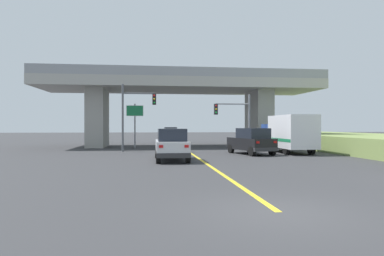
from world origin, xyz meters
TOP-DOWN VIEW (x-y plane):
  - ground at (0.00, 28.66)m, footprint 160.00×160.00m
  - overpass_bridge at (0.00, 28.66)m, footprint 29.12×8.50m
  - lane_divider_stripe at (0.00, 12.90)m, footprint 0.20×25.80m
  - suv_lead at (-1.90, 13.37)m, footprint 2.00×4.59m
  - suv_crossing at (4.52, 17.47)m, footprint 2.97×4.74m
  - box_truck at (8.03, 18.71)m, footprint 2.33×6.93m
  - sedan_oncoming at (-0.60, 37.43)m, footprint 1.87×4.33m
  - traffic_signal_nearside at (4.41, 21.70)m, footprint 3.27×0.36m
  - traffic_signal_farside at (-4.62, 21.47)m, footprint 2.92×0.36m
  - highway_sign at (-4.74, 26.14)m, footprint 1.67×0.17m

SIDE VIEW (x-z plane):
  - ground at x=0.00m, z-range 0.00..0.00m
  - lane_divider_stripe at x=0.00m, z-range 0.00..0.01m
  - sedan_oncoming at x=-0.60m, z-range 0.00..2.02m
  - suv_crossing at x=4.52m, z-range 0.00..2.02m
  - suv_lead at x=-1.90m, z-range 0.00..2.02m
  - box_truck at x=8.03m, z-range 0.08..3.13m
  - traffic_signal_nearside at x=4.41m, z-range 0.60..5.61m
  - highway_sign at x=-4.74m, z-range 1.04..5.42m
  - traffic_signal_farside at x=-4.62m, z-range 0.72..6.48m
  - overpass_bridge at x=0.00m, z-range 1.53..9.41m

